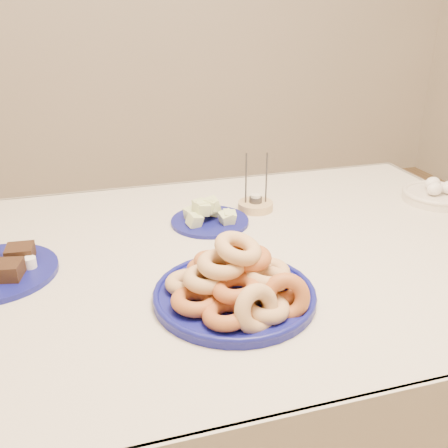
{
  "coord_description": "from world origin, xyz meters",
  "views": [
    {
      "loc": [
        -0.3,
        -1.08,
        1.33
      ],
      "look_at": [
        0.0,
        -0.05,
        0.85
      ],
      "focal_mm": 40.0,
      "sensor_mm": 36.0,
      "label": 1
    }
  ],
  "objects_px": {
    "donut_platter": "(237,285)",
    "melon_plate": "(209,215)",
    "candle_holder": "(256,204)",
    "egg_bowl": "(437,194)",
    "dining_table": "(219,289)"
  },
  "relations": [
    {
      "from": "dining_table",
      "to": "melon_plate",
      "type": "bearing_deg",
      "value": 82.55
    },
    {
      "from": "dining_table",
      "to": "candle_holder",
      "type": "xyz_separation_m",
      "value": [
        0.19,
        0.24,
        0.12
      ]
    },
    {
      "from": "donut_platter",
      "to": "candle_holder",
      "type": "relative_size",
      "value": 2.3
    },
    {
      "from": "dining_table",
      "to": "candle_holder",
      "type": "height_order",
      "value": "candle_holder"
    },
    {
      "from": "donut_platter",
      "to": "egg_bowl",
      "type": "xyz_separation_m",
      "value": [
        0.78,
        0.38,
        -0.02
      ]
    },
    {
      "from": "donut_platter",
      "to": "egg_bowl",
      "type": "height_order",
      "value": "donut_platter"
    },
    {
      "from": "candle_holder",
      "to": "dining_table",
      "type": "bearing_deg",
      "value": -127.35
    },
    {
      "from": "candle_holder",
      "to": "egg_bowl",
      "type": "height_order",
      "value": "candle_holder"
    },
    {
      "from": "dining_table",
      "to": "egg_bowl",
      "type": "xyz_separation_m",
      "value": [
        0.76,
        0.15,
        0.13
      ]
    },
    {
      "from": "dining_table",
      "to": "melon_plate",
      "type": "xyz_separation_m",
      "value": [
        0.02,
        0.18,
        0.13
      ]
    },
    {
      "from": "dining_table",
      "to": "donut_platter",
      "type": "distance_m",
      "value": 0.27
    },
    {
      "from": "melon_plate",
      "to": "egg_bowl",
      "type": "distance_m",
      "value": 0.74
    },
    {
      "from": "donut_platter",
      "to": "dining_table",
      "type": "bearing_deg",
      "value": 84.05
    },
    {
      "from": "dining_table",
      "to": "egg_bowl",
      "type": "height_order",
      "value": "egg_bowl"
    },
    {
      "from": "donut_platter",
      "to": "melon_plate",
      "type": "relative_size",
      "value": 1.54
    }
  ]
}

